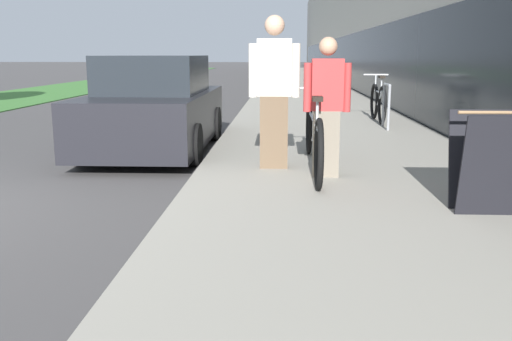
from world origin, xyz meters
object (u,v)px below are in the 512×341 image
(person_rider, at_px, (327,107))
(person_bystander, at_px, (274,92))
(tandem_bicycle, at_px, (313,137))
(parked_sedan_curbside, at_px, (156,108))
(sandwich_board_sign, at_px, (487,162))
(bike_rack_hoop, at_px, (386,101))
(cruiser_bike_nearest, at_px, (378,102))

(person_rider, relative_size, person_bystander, 0.85)
(tandem_bicycle, distance_m, parked_sedan_curbside, 3.21)
(tandem_bicycle, xyz_separation_m, sandwich_board_sign, (1.42, -1.86, 0.05))
(person_rider, xyz_separation_m, bike_rack_hoop, (1.44, 4.33, -0.27))
(cruiser_bike_nearest, distance_m, sandwich_board_sign, 6.93)
(tandem_bicycle, relative_size, person_bystander, 1.61)
(person_bystander, xyz_separation_m, bike_rack_hoop, (2.05, 3.84, -0.41))
(tandem_bicycle, height_order, cruiser_bike_nearest, cruiser_bike_nearest)
(bike_rack_hoop, bearing_deg, person_rider, -108.43)
(cruiser_bike_nearest, height_order, parked_sedan_curbside, parked_sedan_curbside)
(person_bystander, distance_m, parked_sedan_curbside, 2.82)
(bike_rack_hoop, xyz_separation_m, sandwich_board_sign, (-0.15, -5.81, -0.06))
(person_rider, xyz_separation_m, cruiser_bike_nearest, (1.48, 5.45, -0.38))
(cruiser_bike_nearest, bearing_deg, person_rider, -105.14)
(person_bystander, height_order, sandwich_board_sign, person_bystander)
(person_rider, height_order, sandwich_board_sign, person_rider)
(bike_rack_hoop, distance_m, cruiser_bike_nearest, 1.13)
(bike_rack_hoop, bearing_deg, cruiser_bike_nearest, 88.39)
(person_rider, xyz_separation_m, person_bystander, (-0.60, 0.49, 0.13))
(person_bystander, distance_m, cruiser_bike_nearest, 5.41)
(tandem_bicycle, distance_m, sandwich_board_sign, 2.34)
(bike_rack_hoop, relative_size, sandwich_board_sign, 0.94)
(cruiser_bike_nearest, xyz_separation_m, parked_sedan_curbside, (-3.99, -2.93, 0.13))
(person_bystander, bearing_deg, tandem_bicycle, -12.53)
(tandem_bicycle, xyz_separation_m, person_rider, (0.12, -0.38, 0.39))
(person_bystander, relative_size, sandwich_board_sign, 2.03)
(tandem_bicycle, bearing_deg, sandwich_board_sign, -52.68)
(bike_rack_hoop, distance_m, sandwich_board_sign, 5.81)
(sandwich_board_sign, xyz_separation_m, parked_sedan_curbside, (-3.81, 4.00, 0.08))
(parked_sedan_curbside, bearing_deg, person_rider, -45.05)
(tandem_bicycle, xyz_separation_m, bike_rack_hoop, (1.57, 3.95, 0.11))
(parked_sedan_curbside, bearing_deg, cruiser_bike_nearest, 36.32)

